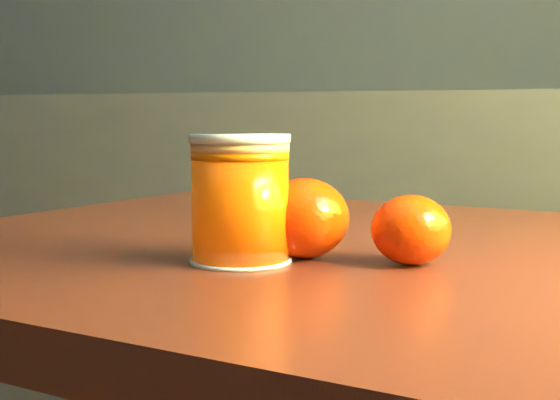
% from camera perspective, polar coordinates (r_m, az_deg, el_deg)
% --- Properties ---
extents(kitchen_counter, '(3.15, 0.60, 0.90)m').
position_cam_1_polar(kitchen_counter, '(2.36, -5.74, -3.38)').
color(kitchen_counter, '#49494E').
rests_on(kitchen_counter, ground).
extents(table, '(1.06, 0.81, 0.73)m').
position_cam_1_polar(table, '(0.72, 9.45, -10.97)').
color(table, '#5A2316').
rests_on(table, ground).
extents(juice_glass, '(0.08, 0.08, 0.10)m').
position_cam_1_polar(juice_glass, '(0.62, -2.92, 0.04)').
color(juice_glass, '#E14D04').
rests_on(juice_glass, table).
extents(orange_front, '(0.08, 0.08, 0.07)m').
position_cam_1_polar(orange_front, '(0.64, 1.76, -1.32)').
color(orange_front, '#E63504').
rests_on(orange_front, table).
extents(orange_back, '(0.07, 0.07, 0.06)m').
position_cam_1_polar(orange_back, '(0.62, 9.56, -2.16)').
color(orange_back, '#E63504').
rests_on(orange_back, table).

